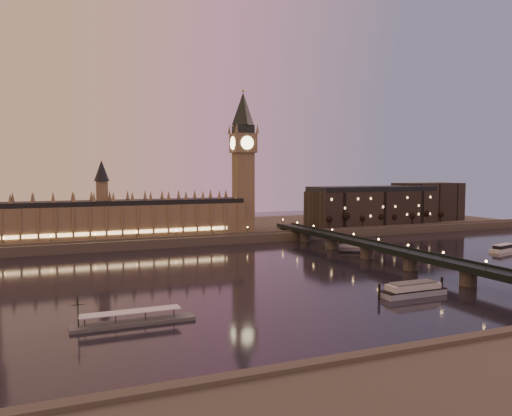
{
  "coord_description": "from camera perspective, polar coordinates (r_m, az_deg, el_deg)",
  "views": [
    {
      "loc": [
        -77.73,
        -221.87,
        50.26
      ],
      "look_at": [
        28.56,
        35.0,
        29.98
      ],
      "focal_mm": 35.0,
      "sensor_mm": 36.0,
      "label": 1
    }
  ],
  "objects": [
    {
      "name": "ground",
      "position": [
        240.4,
        -3.13,
        -7.9
      ],
      "size": [
        700.0,
        700.0,
        0.0
      ],
      "primitive_type": "plane",
      "color": "black",
      "rests_on": "ground"
    },
    {
      "name": "far_embankment",
      "position": [
        404.36,
        -6.88,
        -2.57
      ],
      "size": [
        560.0,
        130.0,
        6.0
      ],
      "primitive_type": "cube",
      "color": "#423D35",
      "rests_on": "ground"
    },
    {
      "name": "palace_of_westminster",
      "position": [
        346.09,
        -16.17,
        -0.73
      ],
      "size": [
        180.0,
        26.62,
        52.0
      ],
      "color": "brown",
      "rests_on": "ground"
    },
    {
      "name": "big_ben",
      "position": [
        367.54,
        -1.47,
        6.31
      ],
      "size": [
        17.68,
        17.68,
        104.0
      ],
      "color": "brown",
      "rests_on": "ground"
    },
    {
      "name": "westminster_bridge",
      "position": [
        282.67,
        14.74,
        -5.07
      ],
      "size": [
        13.2,
        260.0,
        15.3
      ],
      "color": "black",
      "rests_on": "ground"
    },
    {
      "name": "city_block",
      "position": [
        446.77,
        15.19,
        0.43
      ],
      "size": [
        155.0,
        45.0,
        34.0
      ],
      "color": "black",
      "rests_on": "ground"
    },
    {
      "name": "bare_tree_0",
      "position": [
        386.43,
        8.17,
        -1.23
      ],
      "size": [
        5.37,
        5.37,
        10.93
      ],
      "color": "black",
      "rests_on": "ground"
    },
    {
      "name": "bare_tree_1",
      "position": [
        394.77,
        10.16,
        -1.14
      ],
      "size": [
        5.37,
        5.37,
        10.93
      ],
      "color": "black",
      "rests_on": "ground"
    },
    {
      "name": "bare_tree_2",
      "position": [
        403.57,
        12.07,
        -1.06
      ],
      "size": [
        5.37,
        5.37,
        10.93
      ],
      "color": "black",
      "rests_on": "ground"
    },
    {
      "name": "bare_tree_3",
      "position": [
        412.79,
        13.89,
        -0.97
      ],
      "size": [
        5.37,
        5.37,
        10.93
      ],
      "color": "black",
      "rests_on": "ground"
    },
    {
      "name": "bare_tree_4",
      "position": [
        422.42,
        15.64,
        -0.89
      ],
      "size": [
        5.37,
        5.37,
        10.93
      ],
      "color": "black",
      "rests_on": "ground"
    },
    {
      "name": "bare_tree_5",
      "position": [
        432.42,
        17.3,
        -0.81
      ],
      "size": [
        5.37,
        5.37,
        10.93
      ],
      "color": "black",
      "rests_on": "ground"
    },
    {
      "name": "bare_tree_6",
      "position": [
        442.76,
        18.88,
        -0.73
      ],
      "size": [
        5.37,
        5.37,
        10.93
      ],
      "color": "black",
      "rests_on": "ground"
    },
    {
      "name": "bare_tree_7",
      "position": [
        453.44,
        20.4,
        -0.66
      ],
      "size": [
        5.37,
        5.37,
        10.93
      ],
      "color": "black",
      "rests_on": "ground"
    },
    {
      "name": "cruise_boat_b",
      "position": [
        340.67,
        10.38,
        -3.98
      ],
      "size": [
        29.14,
        18.89,
        5.32
      ],
      "rotation": [
        0.0,
        0.0,
        -0.44
      ],
      "color": "silver",
      "rests_on": "ground"
    },
    {
      "name": "cruise_boat_c",
      "position": [
        351.75,
        26.43,
        -4.14
      ],
      "size": [
        24.36,
        12.21,
        4.7
      ],
      "rotation": [
        0.0,
        0.0,
        0.26
      ],
      "color": "silver",
      "rests_on": "ground"
    },
    {
      "name": "moored_barge",
      "position": [
        214.49,
        17.51,
        -8.88
      ],
      "size": [
        32.92,
        8.3,
        6.03
      ],
      "rotation": [
        0.0,
        0.0,
        0.01
      ],
      "color": "#939FBB",
      "rests_on": "ground"
    },
    {
      "name": "pontoon_pier",
      "position": [
        173.17,
        -13.86,
        -12.42
      ],
      "size": [
        40.23,
        6.71,
        10.73
      ],
      "color": "#595B5E",
      "rests_on": "ground"
    }
  ]
}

